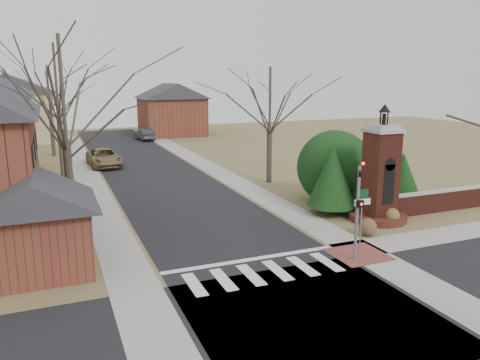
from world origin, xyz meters
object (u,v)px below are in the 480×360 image
pickup_truck (104,157)px  distant_car (145,134)px  sign_post (362,206)px  traffic_signal_pole (358,203)px  brick_gate_monument (380,182)px

pickup_truck → distant_car: bearing=64.0°
sign_post → distant_car: sign_post is taller
traffic_signal_pole → sign_post: 2.02m
brick_gate_monument → pickup_truck: (-12.40, 22.53, -1.38)m
brick_gate_monument → pickup_truck: 25.75m
brick_gate_monument → distant_car: brick_gate_monument is taller
brick_gate_monument → sign_post: bearing=-138.6°
brick_gate_monument → distant_car: size_ratio=1.46×
pickup_truck → distant_car: 17.60m
sign_post → distant_car: size_ratio=0.62×
brick_gate_monument → distant_car: 39.19m
traffic_signal_pole → brick_gate_monument: brick_gate_monument is taller
traffic_signal_pole → pickup_truck: 28.08m
sign_post → brick_gate_monument: size_ratio=0.42×
traffic_signal_pole → pickup_truck: traffic_signal_pole is taller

